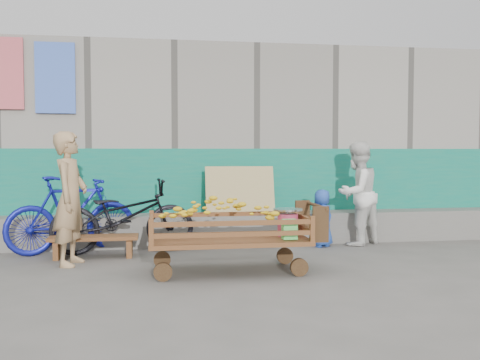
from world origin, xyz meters
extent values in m
plane|color=#55534D|center=(0.00, 0.00, 0.00)|extent=(80.00, 80.00, 0.00)
cube|color=gray|center=(0.00, 4.10, 1.50)|extent=(12.00, 3.00, 3.00)
cube|color=#087A66|center=(0.00, 2.58, 0.70)|extent=(12.00, 0.03, 1.40)
cube|color=#615E59|center=(0.00, 2.35, 0.23)|extent=(12.00, 0.50, 0.45)
cube|color=tan|center=(0.30, 2.22, 0.80)|extent=(1.00, 0.19, 0.68)
cube|color=#DA5B64|center=(-3.00, 2.56, 2.45)|extent=(0.55, 0.03, 1.00)
cube|color=#4B70DA|center=(-2.30, 2.56, 2.40)|extent=(0.55, 0.03, 1.00)
cube|color=brown|center=(-0.11, 0.52, 0.37)|extent=(1.76, 0.88, 0.05)
cylinder|color=#392212|center=(-0.84, 0.19, 0.10)|extent=(0.20, 0.06, 0.20)
cube|color=brown|center=(-0.96, 0.11, 0.53)|extent=(0.05, 0.05, 0.27)
cylinder|color=#392212|center=(-0.84, 0.84, 0.10)|extent=(0.20, 0.06, 0.20)
cube|color=brown|center=(-0.96, 0.93, 0.53)|extent=(0.05, 0.05, 0.27)
cylinder|color=#392212|center=(0.63, 0.19, 0.10)|extent=(0.20, 0.06, 0.20)
cube|color=brown|center=(0.75, 0.11, 0.53)|extent=(0.05, 0.05, 0.27)
cylinder|color=#392212|center=(0.63, 0.84, 0.10)|extent=(0.20, 0.06, 0.20)
cube|color=brown|center=(0.75, 0.93, 0.53)|extent=(0.05, 0.05, 0.27)
cube|color=brown|center=(-0.11, 0.11, 0.49)|extent=(1.70, 0.04, 0.05)
cube|color=brown|center=(-0.11, 0.11, 0.61)|extent=(1.70, 0.04, 0.05)
cube|color=brown|center=(-0.11, 0.93, 0.49)|extent=(1.70, 0.04, 0.05)
cube|color=brown|center=(-0.11, 0.93, 0.61)|extent=(1.70, 0.04, 0.05)
cube|color=brown|center=(-0.96, 0.52, 0.49)|extent=(0.04, 0.82, 0.05)
cube|color=brown|center=(-0.96, 0.52, 0.61)|extent=(0.04, 0.82, 0.05)
cube|color=brown|center=(0.75, 0.52, 0.49)|extent=(0.04, 0.82, 0.05)
cube|color=brown|center=(0.75, 0.52, 0.61)|extent=(0.04, 0.82, 0.05)
cylinder|color=#392212|center=(0.92, 0.52, 0.73)|extent=(0.04, 0.78, 0.04)
cube|color=#392212|center=(0.85, 0.88, 0.57)|extent=(0.18, 0.04, 0.39)
cube|color=#392212|center=(0.85, 0.15, 0.57)|extent=(0.18, 0.04, 0.39)
ellipsoid|color=gold|center=(-0.20, 0.52, 0.61)|extent=(1.27, 0.68, 0.43)
cylinder|color=#CB3D62|center=(0.58, 0.52, 0.52)|extent=(0.23, 0.23, 0.25)
cylinder|color=silver|center=(0.58, 0.52, 0.66)|extent=(0.03, 0.03, 0.06)
cylinder|color=silver|center=(0.58, 0.52, 0.69)|extent=(0.33, 0.33, 0.02)
cube|color=#5FF26A|center=(0.53, 0.24, 0.51)|extent=(0.16, 0.12, 0.22)
cube|color=brown|center=(-1.69, 1.60, 0.26)|extent=(1.12, 0.33, 0.04)
cube|color=brown|center=(-2.14, 1.60, 0.11)|extent=(0.07, 0.31, 0.22)
cube|color=brown|center=(-1.25, 1.60, 0.11)|extent=(0.07, 0.31, 0.22)
imported|color=tan|center=(-1.91, 1.19, 0.80)|extent=(0.48, 0.64, 1.59)
imported|color=white|center=(1.98, 1.98, 0.75)|extent=(0.92, 0.86, 1.50)
imported|color=#264CAF|center=(1.43, 1.91, 0.41)|extent=(0.48, 0.42, 0.82)
imported|color=black|center=(-1.34, 1.85, 0.49)|extent=(1.94, 0.87, 0.99)
imported|color=#151B9C|center=(-2.01, 1.97, 0.52)|extent=(1.78, 1.04, 1.03)
camera|label=1|loc=(-0.91, -5.38, 1.35)|focal=40.00mm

